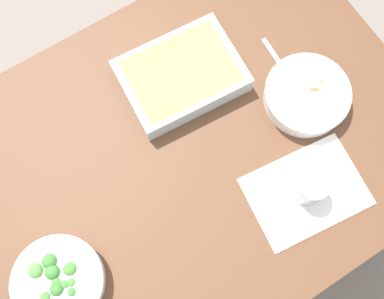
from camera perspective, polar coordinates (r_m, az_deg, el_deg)
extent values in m
plane|color=slate|center=(1.85, 0.00, -6.37)|extent=(6.00, 6.00, 0.00)
cube|color=brown|center=(1.14, 0.00, -0.28)|extent=(1.20, 0.90, 0.04)
cylinder|color=brown|center=(1.76, 8.48, 16.04)|extent=(0.06, 0.06, 0.70)
cube|color=silver|center=(1.13, 14.36, -5.21)|extent=(0.30, 0.23, 0.00)
cylinder|color=white|center=(1.18, 14.39, 6.66)|extent=(0.21, 0.21, 0.05)
torus|color=white|center=(1.16, 14.67, 7.10)|extent=(0.22, 0.22, 0.01)
cylinder|color=#B2844C|center=(1.18, 14.42, 6.71)|extent=(0.17, 0.17, 0.03)
sphere|color=#C66633|center=(1.17, 14.44, 7.48)|extent=(0.02, 0.02, 0.02)
sphere|color=#C66633|center=(1.17, 15.06, 7.30)|extent=(0.02, 0.02, 0.02)
sphere|color=#C66633|center=(1.17, 15.55, 7.27)|extent=(0.02, 0.02, 0.02)
sphere|color=#B2844C|center=(1.18, 16.07, 8.26)|extent=(0.02, 0.02, 0.02)
cylinder|color=white|center=(1.10, -16.62, -15.90)|extent=(0.20, 0.20, 0.05)
torus|color=white|center=(1.08, -16.94, -15.88)|extent=(0.21, 0.21, 0.01)
cylinder|color=#8CB272|center=(1.10, -16.66, -15.90)|extent=(0.17, 0.17, 0.02)
sphere|color=#3D7A33|center=(1.07, -15.06, -17.18)|extent=(0.02, 0.02, 0.02)
sphere|color=#478C38|center=(1.07, -15.14, -16.10)|extent=(0.02, 0.02, 0.02)
sphere|color=#3D7A33|center=(1.08, -17.71, -13.46)|extent=(0.04, 0.04, 0.04)
sphere|color=#478C38|center=(1.09, -18.16, -17.49)|extent=(0.03, 0.03, 0.03)
sphere|color=#569E42|center=(1.09, -19.31, -14.41)|extent=(0.04, 0.04, 0.04)
sphere|color=#478C38|center=(1.08, -16.91, -15.89)|extent=(0.02, 0.02, 0.02)
sphere|color=#478C38|center=(1.07, -15.92, -16.24)|extent=(0.02, 0.02, 0.02)
sphere|color=#3D7A33|center=(1.08, -16.85, -16.69)|extent=(0.03, 0.03, 0.03)
sphere|color=#478C38|center=(1.07, -15.30, -14.50)|extent=(0.03, 0.03, 0.03)
sphere|color=#3D7A33|center=(1.08, -17.37, -14.73)|extent=(0.04, 0.04, 0.04)
cube|color=silver|center=(1.16, -1.36, 9.39)|extent=(0.32, 0.24, 0.06)
cube|color=#DBAD56|center=(1.15, -1.38, 9.65)|extent=(0.28, 0.21, 0.04)
cylinder|color=#B2BCC6|center=(1.09, 14.87, -4.80)|extent=(0.07, 0.07, 0.08)
cylinder|color=black|center=(1.11, 14.70, -4.93)|extent=(0.06, 0.06, 0.05)
cube|color=silver|center=(1.24, 10.81, 11.23)|extent=(0.02, 0.14, 0.01)
ellipsoid|color=silver|center=(1.21, 12.96, 8.09)|extent=(0.03, 0.04, 0.01)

